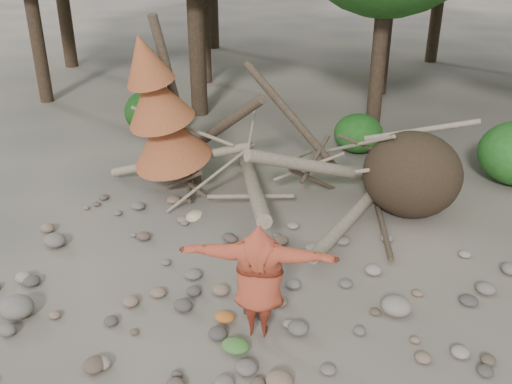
% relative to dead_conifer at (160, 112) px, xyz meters
% --- Properties ---
extents(ground, '(120.00, 120.00, 0.00)m').
position_rel_dead_conifer_xyz_m(ground, '(3.12, -3.37, -2.11)').
color(ground, '#514C44').
rests_on(ground, ground).
extents(deadfall_pile, '(8.55, 5.24, 3.30)m').
position_rel_dead_conifer_xyz_m(deadfall_pile, '(5.13, 0.87, -1.16)').
color(deadfall_pile, '#332619').
rests_on(deadfall_pile, ground).
extents(dead_conifer, '(2.06, 2.16, 4.35)m').
position_rel_dead_conifer_xyz_m(dead_conifer, '(0.00, 0.00, 0.00)').
color(dead_conifer, '#4C3F30').
rests_on(dead_conifer, ground).
extents(bush_left, '(1.80, 1.80, 1.44)m').
position_rel_dead_conifer_xyz_m(bush_left, '(-2.38, 3.83, -1.39)').
color(bush_left, '#174713').
rests_on(bush_left, ground).
extents(bush_mid, '(1.40, 1.40, 1.12)m').
position_rel_dead_conifer_xyz_m(bush_mid, '(3.92, 4.43, -1.55)').
color(bush_mid, '#205A1A').
rests_on(bush_mid, ground).
extents(frisbee_thrower, '(2.52, 1.14, 2.13)m').
position_rel_dead_conifer_xyz_m(frisbee_thrower, '(3.87, -4.22, -1.04)').
color(frisbee_thrower, '#9A3822').
rests_on(frisbee_thrower, ground).
extents(backpack, '(0.40, 0.27, 0.27)m').
position_rel_dead_conifer_xyz_m(backpack, '(3.67, -3.72, -1.98)').
color(backpack, black).
rests_on(backpack, ground).
extents(cloth_green, '(0.45, 0.37, 0.17)m').
position_rel_dead_conifer_xyz_m(cloth_green, '(3.67, -4.73, -2.03)').
color(cloth_green, '#3B6B2B').
rests_on(cloth_green, ground).
extents(cloth_orange, '(0.34, 0.28, 0.13)m').
position_rel_dead_conifer_xyz_m(cloth_orange, '(3.23, -4.10, -2.05)').
color(cloth_orange, '#AE551D').
rests_on(cloth_orange, ground).
extents(boulder_front_left, '(0.61, 0.55, 0.36)m').
position_rel_dead_conifer_xyz_m(boulder_front_left, '(-0.20, -5.11, -1.93)').
color(boulder_front_left, '#696258').
rests_on(boulder_front_left, ground).
extents(boulder_front_right, '(0.41, 0.37, 0.25)m').
position_rel_dead_conifer_xyz_m(boulder_front_right, '(4.54, -5.20, -1.99)').
color(boulder_front_right, '#775E4A').
rests_on(boulder_front_right, ground).
extents(boulder_mid_right, '(0.53, 0.48, 0.32)m').
position_rel_dead_conifer_xyz_m(boulder_mid_right, '(5.92, -2.89, -1.95)').
color(boulder_mid_right, gray).
rests_on(boulder_mid_right, ground).
extents(boulder_mid_left, '(0.47, 0.42, 0.28)m').
position_rel_dead_conifer_xyz_m(boulder_mid_left, '(-1.04, -2.97, -1.97)').
color(boulder_mid_left, '#655B55').
rests_on(boulder_mid_left, ground).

